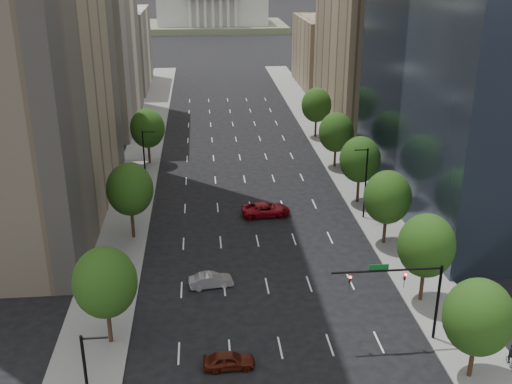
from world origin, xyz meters
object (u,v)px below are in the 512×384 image
object	(u,v)px
car_maroon	(229,360)
cyclist	(511,359)
car_silver	(211,280)
traffic_signal	(410,287)
car_red_far	(266,209)
capitol	(212,8)

from	to	relation	value
car_maroon	cyclist	bearing A→B (deg)	-96.76
car_silver	traffic_signal	bearing A→B (deg)	-130.79
car_silver	car_red_far	size ratio (longest dim) A/B	0.71
capitol	car_maroon	xyz separation A→B (m)	(-4.34, -221.91, -7.88)
capitol	car_silver	world-z (taller)	capitol
traffic_signal	car_maroon	bearing A→B (deg)	-171.59
car_silver	car_maroon	bearing A→B (deg)	177.32
car_silver	cyclist	bearing A→B (deg)	-130.26
car_red_far	cyclist	size ratio (longest dim) A/B	2.86
capitol	cyclist	size ratio (longest dim) A/B	28.80
cyclist	capitol	bearing A→B (deg)	100.75
capitol	car_red_far	xyz separation A→B (m)	(1.69, -192.83, -7.75)
capitol	cyclist	bearing A→B (deg)	-85.51
car_silver	car_red_far	distance (m)	17.99
car_maroon	car_silver	distance (m)	12.63
car_maroon	traffic_signal	bearing A→B (deg)	-82.93
car_maroon	cyclist	world-z (taller)	cyclist
car_silver	car_red_far	xyz separation A→B (m)	(7.16, 16.50, 0.13)
car_red_far	cyclist	distance (m)	34.98
cyclist	car_maroon	bearing A→B (deg)	-179.16
capitol	cyclist	distance (m)	224.81
car_maroon	car_red_far	world-z (taller)	car_red_far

